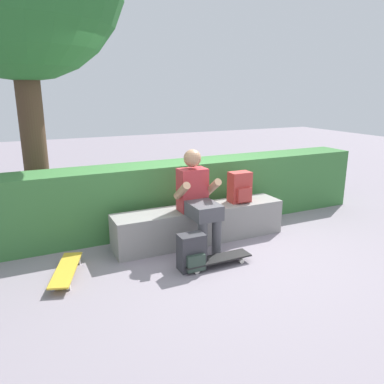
{
  "coord_description": "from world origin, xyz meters",
  "views": [
    {
      "loc": [
        -2.01,
        -3.74,
        1.86
      ],
      "look_at": [
        -0.11,
        0.29,
        0.65
      ],
      "focal_mm": 34.97,
      "sensor_mm": 36.0,
      "label": 1
    }
  ],
  "objects_px": {
    "skateboard_beside_bench": "(66,270)",
    "person_skater": "(198,197)",
    "backpack_on_ground": "(192,253)",
    "bench_main": "(200,224)",
    "backpack_on_bench": "(240,188)",
    "skateboard_near_person": "(216,259)"
  },
  "relations": [
    {
      "from": "bench_main",
      "to": "skateboard_near_person",
      "type": "relative_size",
      "value": 2.79
    },
    {
      "from": "person_skater",
      "to": "skateboard_beside_bench",
      "type": "bearing_deg",
      "value": -177.44
    },
    {
      "from": "skateboard_near_person",
      "to": "person_skater",
      "type": "bearing_deg",
      "value": 87.96
    },
    {
      "from": "backpack_on_bench",
      "to": "backpack_on_ground",
      "type": "xyz_separation_m",
      "value": [
        -1.02,
        -0.68,
        -0.45
      ]
    },
    {
      "from": "backpack_on_bench",
      "to": "backpack_on_ground",
      "type": "height_order",
      "value": "backpack_on_bench"
    },
    {
      "from": "bench_main",
      "to": "backpack_on_bench",
      "type": "distance_m",
      "value": 0.71
    },
    {
      "from": "person_skater",
      "to": "backpack_on_bench",
      "type": "bearing_deg",
      "value": 15.64
    },
    {
      "from": "person_skater",
      "to": "skateboard_near_person",
      "type": "distance_m",
      "value": 0.77
    },
    {
      "from": "bench_main",
      "to": "backpack_on_ground",
      "type": "height_order",
      "value": "bench_main"
    },
    {
      "from": "bench_main",
      "to": "skateboard_beside_bench",
      "type": "height_order",
      "value": "bench_main"
    },
    {
      "from": "bench_main",
      "to": "backpack_on_bench",
      "type": "xyz_separation_m",
      "value": [
        0.57,
        -0.01,
        0.42
      ]
    },
    {
      "from": "skateboard_beside_bench",
      "to": "backpack_on_ground",
      "type": "relative_size",
      "value": 2.06
    },
    {
      "from": "skateboard_near_person",
      "to": "bench_main",
      "type": "bearing_deg",
      "value": 77.36
    },
    {
      "from": "backpack_on_bench",
      "to": "backpack_on_ground",
      "type": "distance_m",
      "value": 1.31
    },
    {
      "from": "person_skater",
      "to": "backpack_on_bench",
      "type": "xyz_separation_m",
      "value": [
        0.72,
        0.2,
        -0.01
      ]
    },
    {
      "from": "person_skater",
      "to": "skateboard_beside_bench",
      "type": "relative_size",
      "value": 1.46
    },
    {
      "from": "person_skater",
      "to": "bench_main",
      "type": "bearing_deg",
      "value": 55.55
    },
    {
      "from": "person_skater",
      "to": "skateboard_beside_bench",
      "type": "distance_m",
      "value": 1.65
    },
    {
      "from": "bench_main",
      "to": "skateboard_beside_bench",
      "type": "distance_m",
      "value": 1.72
    },
    {
      "from": "bench_main",
      "to": "person_skater",
      "type": "relative_size",
      "value": 1.87
    },
    {
      "from": "bench_main",
      "to": "backpack_on_ground",
      "type": "xyz_separation_m",
      "value": [
        -0.45,
        -0.69,
        -0.03
      ]
    },
    {
      "from": "skateboard_beside_bench",
      "to": "person_skater",
      "type": "bearing_deg",
      "value": 2.56
    }
  ]
}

